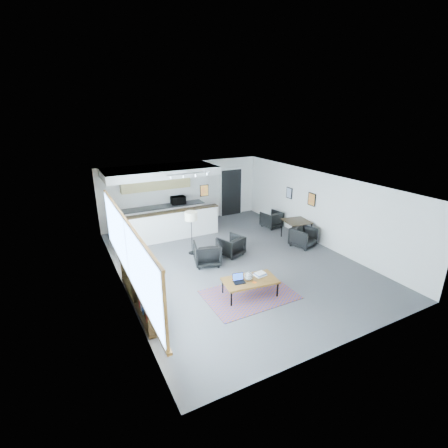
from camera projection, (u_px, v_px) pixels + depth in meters
name	position (u px, v px, depth m)	size (l,w,h in m)	color
room	(234.00, 224.00, 10.10)	(7.02, 9.02, 2.62)	#4A4A4D
window	(127.00, 251.00, 7.79)	(0.10, 5.95, 1.66)	#8CBFFF
console	(140.00, 293.00, 8.12)	(0.35, 3.00, 0.80)	black
kitchenette	(161.00, 198.00, 12.65)	(4.20, 1.96, 2.60)	white
doorway	(231.00, 192.00, 14.87)	(1.10, 0.12, 2.15)	black
track_light	(189.00, 174.00, 11.27)	(1.60, 0.07, 0.15)	silver
wall_art_lower	(312.00, 199.00, 11.86)	(0.03, 0.38, 0.48)	black
wall_art_upper	(289.00, 193.00, 12.96)	(0.03, 0.34, 0.44)	black
kilim_rug	(250.00, 295.00, 8.65)	(2.35, 1.60, 0.01)	#553342
coffee_table	(250.00, 281.00, 8.51)	(1.50, 0.94, 0.46)	brown
laptop	(239.00, 279.00, 8.39)	(0.33, 0.29, 0.21)	black
ceramic_pot	(249.00, 276.00, 8.43)	(0.23, 0.23, 0.23)	gray
book_stack	(260.00, 274.00, 8.69)	(0.32, 0.27, 0.09)	silver
coaster	(254.00, 282.00, 8.36)	(0.13, 0.13, 0.01)	#E5590C
armchair_left	(207.00, 252.00, 10.22)	(0.79, 0.74, 0.81)	black
armchair_right	(231.00, 245.00, 10.88)	(0.72, 0.67, 0.74)	black
floor_lamp	(191.00, 218.00, 10.70)	(0.51, 0.51, 1.49)	black
dining_table	(297.00, 222.00, 12.10)	(1.00, 1.00, 0.74)	black
dining_chair_near	(303.00, 238.00, 11.59)	(0.64, 0.60, 0.66)	black
dining_chair_far	(271.00, 220.00, 13.49)	(0.61, 0.57, 0.63)	black
microwave	(178.00, 199.00, 13.46)	(0.58, 0.32, 0.39)	black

